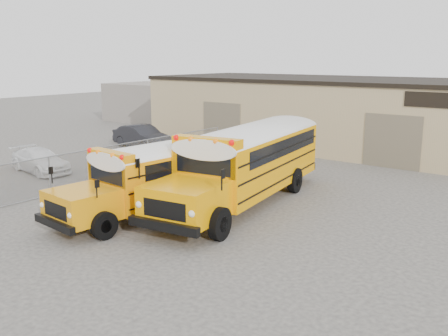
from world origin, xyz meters
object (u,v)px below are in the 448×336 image
Objects in this scene: school_bus_right at (303,136)px; car_dark at (142,137)px; car_white at (40,161)px; school_bus_left at (258,150)px; tarp_bundle at (135,192)px.

school_bus_right reaches higher than car_dark.
car_dark reaches higher than car_white.
tarp_bundle is (-1.06, -7.12, -0.74)m from school_bus_left.
tarp_bundle reaches higher than car_dark.
school_bus_left is 11.86m from car_white.
car_white is (-11.02, -8.95, -1.27)m from school_bus_right.
tarp_bundle is (-1.52, -10.79, -1.03)m from school_bus_right.
car_dark is at bearing 12.89° from car_white.
tarp_bundle is 0.36× the size of car_dark.
car_white is at bearing -140.92° from school_bus_right.
car_dark is at bearing -177.28° from school_bus_right.
tarp_bundle is at bearing -98.02° from school_bus_right.
school_bus_right is at bearing 81.98° from tarp_bundle.
school_bus_left is 5.69× the size of tarp_bundle.
tarp_bundle reaches higher than car_white.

